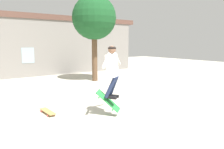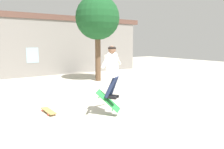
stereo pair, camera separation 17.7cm
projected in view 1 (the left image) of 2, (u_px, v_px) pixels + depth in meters
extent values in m
plane|color=beige|center=(121.00, 128.00, 5.26)|extent=(40.00, 40.00, 0.00)
cube|color=gray|center=(21.00, 48.00, 12.68)|extent=(15.99, 0.40, 3.42)
cube|color=brown|center=(19.00, 15.00, 12.41)|extent=(16.79, 0.52, 0.33)
cube|color=gray|center=(91.00, 11.00, 15.08)|extent=(0.44, 0.44, 0.87)
cube|color=#99B7C6|center=(28.00, 55.00, 12.77)|extent=(0.70, 0.02, 0.90)
cylinder|color=brown|center=(95.00, 58.00, 11.62)|extent=(0.29, 0.29, 2.47)
sphere|color=#194C23|center=(94.00, 18.00, 11.32)|extent=(2.30, 2.30, 2.30)
cube|color=silver|center=(112.00, 66.00, 5.90)|extent=(0.43, 0.41, 0.64)
sphere|color=brown|center=(112.00, 50.00, 5.84)|extent=(0.29, 0.29, 0.21)
ellipsoid|color=black|center=(112.00, 48.00, 5.83)|extent=(0.30, 0.30, 0.12)
cylinder|color=#1E2847|center=(113.00, 86.00, 6.06)|extent=(0.21, 0.39, 0.63)
cube|color=black|center=(114.00, 96.00, 6.09)|extent=(0.22, 0.27, 0.07)
cylinder|color=#1E2847|center=(111.00, 87.00, 5.91)|extent=(0.34, 0.32, 0.63)
cube|color=black|center=(112.00, 97.00, 5.94)|extent=(0.22, 0.27, 0.07)
cylinder|color=silver|center=(117.00, 59.00, 6.21)|extent=(0.41, 0.29, 0.39)
cylinder|color=silver|center=(106.00, 61.00, 5.54)|extent=(0.41, 0.29, 0.39)
cube|color=#237F38|center=(108.00, 101.00, 6.04)|extent=(0.62, 0.48, 0.64)
cylinder|color=green|center=(116.00, 105.00, 6.15)|extent=(0.05, 0.07, 0.08)
cylinder|color=green|center=(112.00, 110.00, 6.00)|extent=(0.05, 0.07, 0.08)
cylinder|color=green|center=(102.00, 93.00, 6.13)|extent=(0.05, 0.07, 0.08)
cylinder|color=green|center=(99.00, 98.00, 5.98)|extent=(0.05, 0.07, 0.08)
cube|color=#AD894C|center=(48.00, 111.00, 6.31)|extent=(0.23, 0.80, 0.02)
cylinder|color=#DB3D33|center=(55.00, 114.00, 6.19)|extent=(0.02, 0.05, 0.05)
cylinder|color=#DB3D33|center=(47.00, 116.00, 6.06)|extent=(0.02, 0.05, 0.05)
cylinder|color=#DB3D33|center=(48.00, 110.00, 6.57)|extent=(0.02, 0.05, 0.05)
cylinder|color=#DB3D33|center=(41.00, 111.00, 6.44)|extent=(0.02, 0.05, 0.05)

